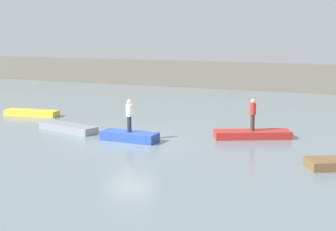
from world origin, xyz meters
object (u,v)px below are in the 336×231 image
person_red_shirt (253,113)px  rowboat_yellow (32,113)px  rowboat_grey (68,128)px  rowboat_red (252,134)px  rowboat_blue (129,136)px  person_white_shirt (129,114)px

person_red_shirt → rowboat_yellow: bearing=176.0°
rowboat_grey → rowboat_red: bearing=26.5°
rowboat_blue → person_white_shirt: person_white_shirt is taller
rowboat_grey → rowboat_blue: size_ratio=1.28×
rowboat_grey → rowboat_yellow: bearing=161.2°
person_white_shirt → rowboat_blue: bearing=0.0°
rowboat_blue → person_red_shirt: bearing=29.9°
rowboat_grey → rowboat_red: (9.95, 2.21, 0.00)m
rowboat_yellow → rowboat_grey: (5.05, -3.26, 0.00)m
rowboat_grey → person_red_shirt: size_ratio=2.27×
rowboat_yellow → person_red_shirt: bearing=-11.3°
rowboat_yellow → person_red_shirt: person_red_shirt is taller
person_red_shirt → rowboat_blue: bearing=-151.3°
rowboat_yellow → person_red_shirt: size_ratio=2.16×
rowboat_red → person_red_shirt: (0.00, -0.00, 1.13)m
rowboat_blue → person_red_shirt: (5.63, 3.08, 1.10)m
rowboat_yellow → rowboat_grey: size_ratio=0.95×
rowboat_red → rowboat_blue: bearing=-177.3°
person_white_shirt → person_red_shirt: size_ratio=1.00×
rowboat_grey → rowboat_blue: (4.32, -0.87, 0.04)m
rowboat_grey → rowboat_blue: bearing=2.6°
person_white_shirt → person_red_shirt: person_white_shirt is taller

